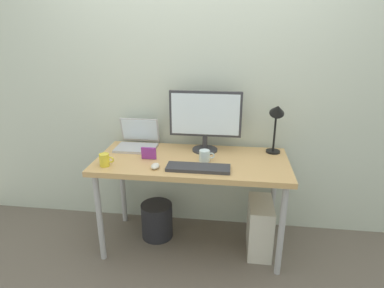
% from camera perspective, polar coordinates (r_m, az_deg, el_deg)
% --- Properties ---
extents(ground_plane, '(6.00, 6.00, 0.00)m').
position_cam_1_polar(ground_plane, '(2.79, 0.00, -17.11)').
color(ground_plane, '#665B51').
extents(back_wall, '(4.40, 0.04, 2.60)m').
position_cam_1_polar(back_wall, '(2.64, 1.07, 11.60)').
color(back_wall, silver).
rests_on(back_wall, ground_plane).
extents(desk, '(1.43, 0.64, 0.75)m').
position_cam_1_polar(desk, '(2.44, 0.00, -4.18)').
color(desk, tan).
rests_on(desk, ground_plane).
extents(monitor, '(0.56, 0.20, 0.48)m').
position_cam_1_polar(monitor, '(2.50, 2.36, 4.67)').
color(monitor, '#333338').
rests_on(monitor, desk).
extents(laptop, '(0.32, 0.28, 0.23)m').
position_cam_1_polar(laptop, '(2.68, -9.55, 0.66)').
color(laptop, '#B2B2B7').
rests_on(laptop, desk).
extents(desk_lamp, '(0.11, 0.16, 0.42)m').
position_cam_1_polar(desk_lamp, '(2.51, 14.70, 4.60)').
color(desk_lamp, black).
rests_on(desk_lamp, desk).
extents(keyboard, '(0.44, 0.14, 0.02)m').
position_cam_1_polar(keyboard, '(2.24, 1.11, -4.24)').
color(keyboard, '#333338').
rests_on(keyboard, desk).
extents(mouse, '(0.06, 0.09, 0.03)m').
position_cam_1_polar(mouse, '(2.27, -6.51, -3.88)').
color(mouse, silver).
rests_on(mouse, desk).
extents(coffee_mug, '(0.11, 0.07, 0.09)m').
position_cam_1_polar(coffee_mug, '(2.36, -15.14, -2.73)').
color(coffee_mug, yellow).
rests_on(coffee_mug, desk).
extents(glass_cup, '(0.11, 0.08, 0.08)m').
position_cam_1_polar(glass_cup, '(2.37, 2.27, -2.08)').
color(glass_cup, silver).
rests_on(glass_cup, desk).
extents(photo_frame, '(0.11, 0.02, 0.09)m').
position_cam_1_polar(photo_frame, '(2.42, -7.64, -1.61)').
color(photo_frame, purple).
rests_on(photo_frame, desk).
extents(computer_tower, '(0.18, 0.36, 0.42)m').
position_cam_1_polar(computer_tower, '(2.66, 11.84, -14.10)').
color(computer_tower, silver).
rests_on(computer_tower, ground_plane).
extents(wastebasket, '(0.26, 0.26, 0.30)m').
position_cam_1_polar(wastebasket, '(2.81, -6.19, -13.24)').
color(wastebasket, '#232328').
rests_on(wastebasket, ground_plane).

